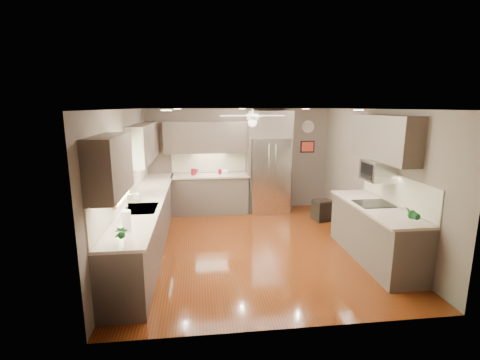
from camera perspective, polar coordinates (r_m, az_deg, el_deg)
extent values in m
plane|color=#441F09|center=(6.60, 2.32, -10.69)|extent=(5.00, 5.00, 0.00)
plane|color=white|center=(6.09, 2.52, 11.55)|extent=(5.00, 5.00, 0.00)
plane|color=#64564C|center=(8.67, -0.22, 3.39)|extent=(4.50, 0.00, 4.50)
plane|color=#64564C|center=(3.87, 8.37, -7.67)|extent=(4.50, 0.00, 4.50)
plane|color=#64564C|center=(6.28, -18.29, -0.53)|extent=(0.00, 5.00, 5.00)
plane|color=#64564C|center=(6.95, 21.06, 0.43)|extent=(0.00, 5.00, 5.00)
cylinder|color=maroon|center=(8.35, -7.69, 1.34)|extent=(0.11, 0.11, 0.16)
cylinder|color=silver|center=(8.40, -7.12, 1.35)|extent=(0.12, 0.12, 0.14)
cylinder|color=maroon|center=(8.42, -3.32, 1.39)|extent=(0.10, 0.10, 0.13)
imported|color=white|center=(6.26, -16.59, -2.49)|extent=(0.11, 0.11, 0.19)
imported|color=#1B6126|center=(4.38, -19.13, -8.18)|extent=(0.17, 0.13, 0.29)
imported|color=#1B6126|center=(5.39, 26.30, -5.00)|extent=(0.17, 0.15, 0.29)
imported|color=#BBB48C|center=(8.38, -2.40, 1.09)|extent=(0.21, 0.21, 0.05)
cube|color=#4A3D36|center=(6.58, -15.00, -7.00)|extent=(0.60, 4.70, 0.90)
cube|color=beige|center=(6.45, -15.10, -3.04)|extent=(0.65, 4.70, 0.04)
cube|color=beige|center=(6.43, -17.92, -0.67)|extent=(0.02, 4.70, 0.50)
cube|color=#4A3D36|center=(8.48, -4.86, -2.37)|extent=(1.85, 0.60, 0.90)
cube|color=beige|center=(8.36, -4.91, 0.73)|extent=(1.85, 0.65, 0.04)
cube|color=beige|center=(8.61, -5.01, 2.95)|extent=(1.85, 0.02, 0.50)
cube|color=#4A3D36|center=(4.61, -20.58, 2.23)|extent=(0.33, 1.20, 0.75)
cube|color=#4A3D36|center=(7.43, -15.39, 6.00)|extent=(0.33, 2.40, 0.75)
cube|color=#4A3D36|center=(8.38, -5.06, 7.01)|extent=(2.15, 0.33, 0.75)
cube|color=#4A3D36|center=(6.29, 22.57, 6.38)|extent=(0.33, 1.70, 0.75)
cube|color=#BFF2B2|center=(5.74, -19.30, 1.33)|extent=(0.01, 1.00, 0.80)
cube|color=olive|center=(5.68, -19.35, 5.60)|extent=(0.05, 1.12, 0.06)
cube|color=olive|center=(5.83, -18.77, -2.82)|extent=(0.05, 1.12, 0.06)
cube|color=olive|center=(5.23, -20.25, 0.27)|extent=(0.05, 0.06, 0.80)
cube|color=olive|center=(6.25, -18.06, 2.23)|extent=(0.05, 0.06, 0.80)
cube|color=silver|center=(5.83, -15.94, -4.63)|extent=(0.50, 0.70, 0.03)
cube|color=#262626|center=(5.84, -15.92, -4.96)|extent=(0.44, 0.62, 0.05)
cylinder|color=silver|center=(5.83, -17.95, -3.48)|extent=(0.02, 0.02, 0.24)
cylinder|color=silver|center=(5.79, -17.45, -2.32)|extent=(0.16, 0.02, 0.02)
cube|color=silver|center=(8.49, 4.76, 0.83)|extent=(0.92, 0.72, 1.82)
cube|color=black|center=(8.21, 5.20, -1.37)|extent=(0.88, 0.02, 0.02)
cube|color=black|center=(8.09, 5.29, 2.72)|extent=(0.01, 0.02, 1.00)
cylinder|color=silver|center=(8.04, 4.78, 2.67)|extent=(0.02, 0.02, 0.90)
cylinder|color=silver|center=(8.08, 5.90, 2.69)|extent=(0.02, 0.02, 0.90)
cube|color=#4A3D36|center=(8.40, 4.83, 9.14)|extent=(1.04, 0.60, 0.63)
cube|color=#4A3D36|center=(8.46, 1.36, 0.83)|extent=(0.06, 0.60, 1.82)
cube|color=#4A3D36|center=(8.66, 7.93, 0.97)|extent=(0.06, 0.60, 1.82)
cube|color=#4A3D36|center=(6.33, 21.24, -8.20)|extent=(0.65, 2.20, 0.90)
cube|color=beige|center=(6.18, 21.45, -4.11)|extent=(0.70, 2.20, 0.04)
cube|color=beige|center=(6.28, 24.30, -1.47)|extent=(0.02, 2.20, 0.50)
cube|color=black|center=(6.26, 21.04, -3.65)|extent=(0.56, 0.52, 0.01)
cube|color=silver|center=(6.33, 21.74, 1.44)|extent=(0.42, 0.55, 0.34)
cube|color=black|center=(6.23, 20.04, 1.42)|extent=(0.02, 0.40, 0.26)
cylinder|color=white|center=(6.39, 2.08, 11.21)|extent=(0.03, 0.03, 0.08)
cylinder|color=white|center=(6.39, 2.07, 10.32)|extent=(0.22, 0.22, 0.10)
sphere|color=white|center=(6.40, 2.06, 9.42)|extent=(0.16, 0.16, 0.16)
cube|color=white|center=(6.46, 5.19, 10.47)|extent=(0.48, 0.11, 0.01)
cube|color=white|center=(6.74, 1.61, 10.57)|extent=(0.11, 0.48, 0.01)
cube|color=white|center=(6.35, -1.10, 10.49)|extent=(0.48, 0.11, 0.01)
cube|color=white|center=(6.05, 2.59, 10.41)|extent=(0.11, 0.48, 0.01)
cylinder|color=white|center=(7.33, -10.27, 11.39)|extent=(0.14, 0.14, 0.01)
cylinder|color=white|center=(7.66, 10.74, 11.39)|extent=(0.14, 0.14, 0.01)
cylinder|color=white|center=(4.83, -11.99, 11.13)|extent=(0.14, 0.14, 0.01)
cylinder|color=white|center=(5.33, 18.90, 10.81)|extent=(0.14, 0.14, 0.01)
cylinder|color=white|center=(7.88, 0.37, 11.61)|extent=(0.14, 0.14, 0.01)
cylinder|color=white|center=(8.94, 11.13, 8.58)|extent=(0.30, 0.03, 0.30)
cylinder|color=silver|center=(8.93, 11.16, 8.58)|extent=(0.29, 0.00, 0.29)
cube|color=black|center=(8.98, 11.01, 5.40)|extent=(0.36, 0.03, 0.30)
cube|color=red|center=(8.96, 11.04, 5.38)|extent=(0.30, 0.01, 0.24)
cube|color=black|center=(8.14, 13.40, -4.92)|extent=(0.45, 0.45, 0.43)
cube|color=black|center=(8.07, 13.48, -3.33)|extent=(0.43, 0.43, 0.03)
cylinder|color=white|center=(4.80, -18.12, -6.40)|extent=(0.12, 0.12, 0.28)
cylinder|color=silver|center=(4.80, -18.13, -6.29)|extent=(0.02, 0.02, 0.30)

